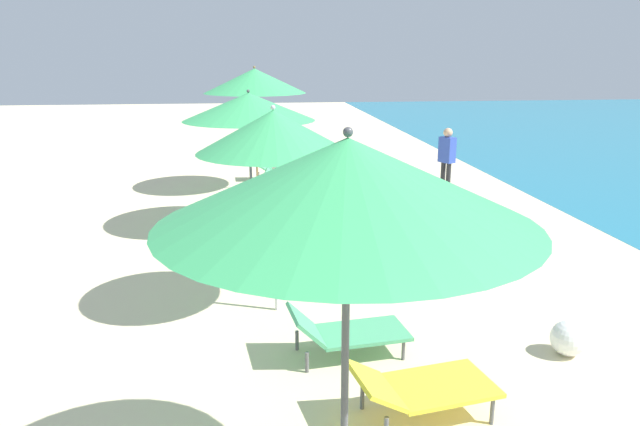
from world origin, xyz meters
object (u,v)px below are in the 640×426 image
at_px(lounger_second_shoreside, 422,386).
at_px(umbrella_fourth, 249,107).
at_px(umbrella_third, 273,132).
at_px(beach_ball, 568,338).
at_px(lounger_third_shoreside, 337,254).
at_px(umbrella_farthest, 255,81).
at_px(lounger_fourth_inland, 295,224).
at_px(umbrella_second, 347,183).
at_px(lounger_farthest_shoreside, 277,168).
at_px(lounger_fourth_shoreside, 300,196).
at_px(lounger_third_inland, 346,331).
at_px(person_walking_mid, 447,155).
at_px(lounger_farthest_inland, 297,186).

bearing_deg(lounger_second_shoreside, umbrella_fourth, 92.97).
relative_size(umbrella_third, beach_ball, 6.71).
bearing_deg(umbrella_fourth, lounger_second_shoreside, -76.86).
height_order(lounger_third_shoreside, umbrella_farthest, umbrella_farthest).
distance_m(umbrella_fourth, lounger_fourth_inland, 2.30).
bearing_deg(umbrella_second, lounger_farthest_shoreside, 89.30).
distance_m(umbrella_second, umbrella_farthest, 10.82).
bearing_deg(lounger_fourth_shoreside, umbrella_third, -102.84).
relative_size(lounger_third_shoreside, lounger_farthest_shoreside, 1.01).
bearing_deg(lounger_third_inland, lounger_fourth_shoreside, 82.35).
bearing_deg(umbrella_farthest, beach_ball, -69.38).
xyz_separation_m(lounger_third_inland, person_walking_mid, (3.54, 7.24, 0.65)).
bearing_deg(lounger_second_shoreside, lounger_third_shoreside, 83.41).
distance_m(umbrella_third, lounger_third_shoreside, 2.48).
bearing_deg(lounger_fourth_inland, lounger_fourth_shoreside, 87.70).
xyz_separation_m(umbrella_fourth, beach_ball, (3.41, -5.35, -2.09)).
xyz_separation_m(umbrella_farthest, person_walking_mid, (4.35, -1.10, -1.65)).
bearing_deg(lounger_second_shoreside, lounger_farthest_shoreside, 83.96).
xyz_separation_m(lounger_third_inland, lounger_fourth_shoreside, (0.04, 6.30, 0.01)).
bearing_deg(lounger_third_shoreside, umbrella_second, -84.54).
relative_size(umbrella_fourth, lounger_fourth_shoreside, 1.65).
relative_size(umbrella_farthest, lounger_farthest_inland, 1.87).
relative_size(umbrella_farthest, beach_ball, 7.50).
height_order(lounger_second_shoreside, person_walking_mid, person_walking_mid).
relative_size(lounger_third_shoreside, person_walking_mid, 0.90).
relative_size(lounger_third_inland, lounger_fourth_inland, 0.95).
bearing_deg(lounger_third_inland, umbrella_third, 110.94).
height_order(umbrella_second, lounger_third_shoreside, umbrella_second).
distance_m(umbrella_fourth, umbrella_farthest, 3.29).
distance_m(lounger_third_shoreside, lounger_third_inland, 2.44).
height_order(lounger_fourth_inland, lounger_farthest_shoreside, lounger_fourth_inland).
bearing_deg(lounger_third_shoreside, umbrella_farthest, 113.81).
bearing_deg(person_walking_mid, beach_ball, -126.48).
bearing_deg(umbrella_third, beach_ball, -26.64).
relative_size(lounger_fourth_inland, person_walking_mid, 0.91).
height_order(lounger_farthest_shoreside, person_walking_mid, person_walking_mid).
bearing_deg(beach_ball, lounger_third_inland, 173.41).
xyz_separation_m(umbrella_fourth, lounger_fourth_inland, (0.75, -0.94, -1.96)).
distance_m(lounger_second_shoreside, umbrella_fourth, 6.75).
xyz_separation_m(umbrella_second, lounger_third_inland, (0.42, 2.47, -2.20)).
relative_size(lounger_fourth_shoreside, umbrella_farthest, 0.54).
bearing_deg(umbrella_second, lounger_third_shoreside, 81.97).
bearing_deg(lounger_third_shoreside, lounger_third_inland, -82.84).
height_order(lounger_third_shoreside, lounger_fourth_shoreside, lounger_fourth_shoreside).
bearing_deg(umbrella_farthest, lounger_third_inland, -84.46).
distance_m(lounger_third_shoreside, lounger_farthest_shoreside, 7.07).
xyz_separation_m(lounger_third_inland, lounger_farthest_shoreside, (-0.28, 9.47, 0.02)).
height_order(lounger_third_inland, lounger_farthest_shoreside, lounger_third_inland).
bearing_deg(lounger_fourth_inland, umbrella_fourth, 133.19).
distance_m(lounger_farthest_shoreside, beach_ball, 10.12).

